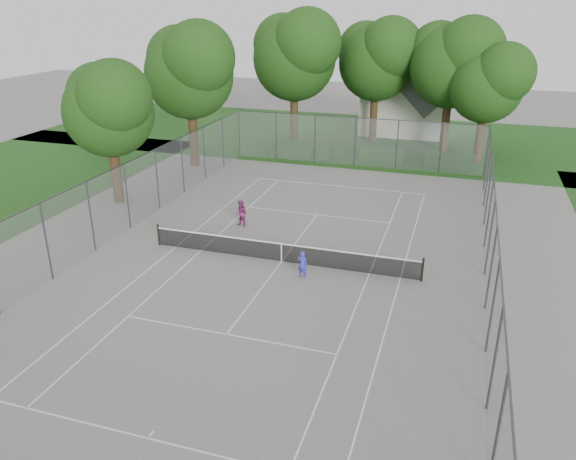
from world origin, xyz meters
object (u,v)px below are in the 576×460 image
(tennis_net, at_px, (281,252))
(girl_player, at_px, (302,264))
(house, at_px, (407,91))
(woman_player, at_px, (241,214))

(tennis_net, xyz_separation_m, girl_player, (1.36, -1.20, 0.11))
(house, bearing_deg, tennis_net, -94.29)
(tennis_net, distance_m, girl_player, 1.82)
(tennis_net, relative_size, girl_player, 10.32)
(girl_player, distance_m, woman_player, 6.69)
(girl_player, bearing_deg, house, -85.95)
(woman_player, bearing_deg, girl_player, -24.10)
(house, height_order, girl_player, house)
(woman_player, bearing_deg, tennis_net, -25.30)
(woman_player, bearing_deg, house, 98.27)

